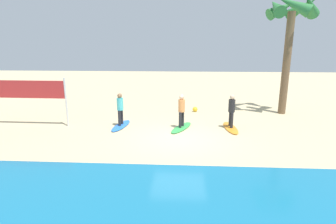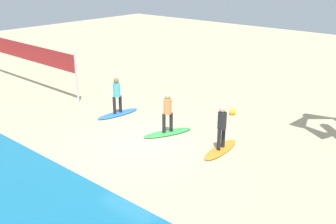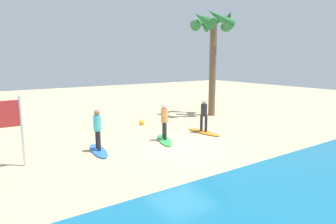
% 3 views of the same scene
% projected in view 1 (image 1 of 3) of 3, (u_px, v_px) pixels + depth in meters
% --- Properties ---
extents(ground_plane, '(60.00, 60.00, 0.00)m').
position_uv_depth(ground_plane, '(179.00, 138.00, 12.45)').
color(ground_plane, '#CCB789').
extents(surfboard_orange, '(0.73, 2.14, 0.09)m').
position_uv_depth(surfboard_orange, '(231.00, 128.00, 13.79)').
color(surfboard_orange, orange).
rests_on(surfboard_orange, ground).
extents(surfer_orange, '(0.32, 0.46, 1.64)m').
position_uv_depth(surfer_orange, '(232.00, 109.00, 13.55)').
color(surfer_orange, '#232328').
rests_on(surfer_orange, surfboard_orange).
extents(surfboard_green, '(1.33, 2.15, 0.09)m').
position_uv_depth(surfboard_green, '(181.00, 128.00, 13.82)').
color(surfboard_green, green).
rests_on(surfboard_green, ground).
extents(surfer_green, '(0.32, 0.43, 1.64)m').
position_uv_depth(surfer_green, '(182.00, 108.00, 13.58)').
color(surfer_green, '#232328').
rests_on(surfer_green, surfboard_green).
extents(surfboard_blue, '(0.87, 2.16, 0.09)m').
position_uv_depth(surfboard_blue, '(121.00, 126.00, 14.16)').
color(surfboard_blue, blue).
rests_on(surfboard_blue, ground).
extents(surfer_blue, '(0.32, 0.46, 1.64)m').
position_uv_depth(surfer_blue, '(120.00, 107.00, 13.92)').
color(surfer_blue, '#232328').
rests_on(surfer_blue, surfboard_blue).
extents(palm_tree, '(2.88, 3.03, 6.86)m').
position_uv_depth(palm_tree, '(291.00, 19.00, 15.49)').
color(palm_tree, brown).
rests_on(palm_tree, ground).
extents(beach_ball, '(0.31, 0.31, 0.31)m').
position_uv_depth(beach_ball, '(195.00, 109.00, 17.18)').
color(beach_ball, yellow).
rests_on(beach_ball, ground).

